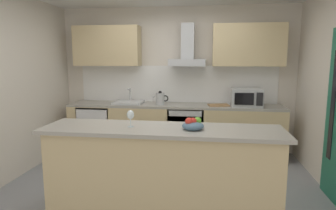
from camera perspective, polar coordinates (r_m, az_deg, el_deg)
ground at (r=3.92m, az=-1.44°, el=-16.50°), size 5.20×4.57×0.02m
wall_back at (r=5.38m, az=1.73°, el=4.96°), size 5.20×0.12×2.60m
wall_left at (r=4.46m, az=-30.13°, el=2.91°), size 0.12×4.57×2.60m
backsplash_tile at (r=5.32m, az=1.64°, el=4.15°), size 3.57×0.02×0.66m
counter_back at (r=5.14m, az=1.22°, el=-4.83°), size 3.70×0.60×0.90m
counter_island at (r=3.17m, az=-1.21°, el=-12.96°), size 2.51×0.64×0.97m
upper_cabinets at (r=5.15m, az=1.48°, el=11.57°), size 3.65×0.32×0.70m
oven at (r=5.09m, az=3.62°, el=-4.86°), size 0.60×0.62×0.80m
refrigerator at (r=5.46m, az=-13.54°, el=-4.54°), size 0.58×0.60×0.85m
microwave at (r=4.98m, az=15.16°, el=1.44°), size 0.50×0.38×0.30m
sink at (r=5.19m, az=-7.76°, el=0.60°), size 0.50×0.40×0.26m
kettle at (r=5.01m, az=-1.54°, el=1.27°), size 0.29×0.15×0.24m
range_hood at (r=5.08m, az=3.88°, el=10.20°), size 0.62×0.45×0.72m
wine_glass at (r=3.06m, az=-7.38°, el=-2.04°), size 0.08×0.08×0.18m
fruit_bowl at (r=2.95m, az=4.93°, el=-3.89°), size 0.22×0.22×0.13m
chopping_board at (r=4.97m, az=9.89°, el=-0.02°), size 0.38×0.28×0.02m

